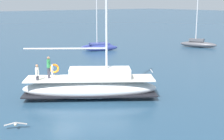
# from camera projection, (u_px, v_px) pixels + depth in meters

# --- Properties ---
(ground_plane) EXTENTS (400.00, 400.00, 0.00)m
(ground_plane) POSITION_uv_depth(u_px,v_px,m) (65.00, 98.00, 23.89)
(ground_plane) COLOR navy
(main_sailboat) EXTENTS (7.47, 9.24, 13.12)m
(main_sailboat) POSITION_uv_depth(u_px,v_px,m) (91.00, 86.00, 23.66)
(main_sailboat) COLOR silver
(main_sailboat) RESTS_ON ground
(moored_sloop_near) EXTENTS (3.69, 5.29, 8.49)m
(moored_sloop_near) POSITION_uv_depth(u_px,v_px,m) (99.00, 46.00, 46.91)
(moored_sloop_near) COLOR navy
(moored_sloop_near) RESTS_ON ground
(moored_cutter_left) EXTENTS (5.42, 3.53, 7.56)m
(moored_cutter_left) POSITION_uv_depth(u_px,v_px,m) (198.00, 44.00, 49.63)
(moored_cutter_left) COLOR #4C4C51
(moored_cutter_left) RESTS_ON ground
(seagull) EXTENTS (0.67, 1.16, 0.18)m
(seagull) POSITION_uv_depth(u_px,v_px,m) (16.00, 124.00, 17.97)
(seagull) COLOR silver
(seagull) RESTS_ON ground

